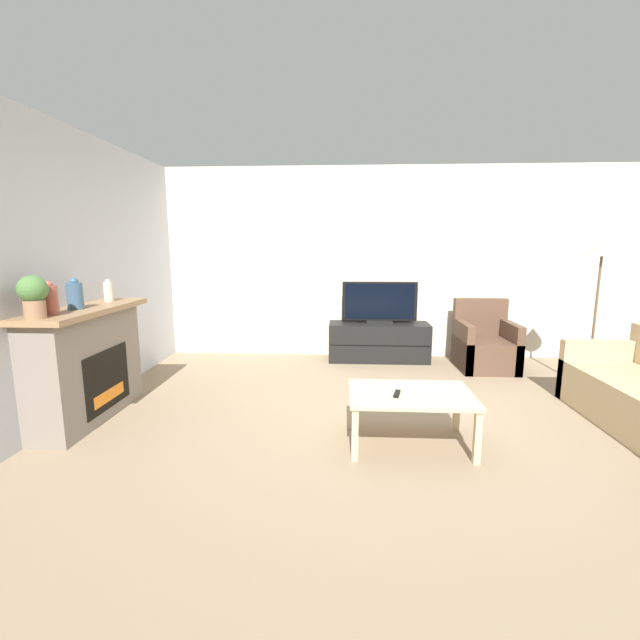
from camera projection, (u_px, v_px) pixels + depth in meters
name	position (u px, v px, depth m)	size (l,w,h in m)	color
ground_plane	(382.00, 420.00, 3.99)	(24.00, 24.00, 0.00)	#89755B
wall_back	(369.00, 263.00, 6.14)	(12.00, 0.06, 2.70)	beige
wall_left	(63.00, 273.00, 3.92)	(0.06, 12.00, 2.70)	silver
fireplace	(87.00, 363.00, 3.94)	(0.49, 1.42, 1.05)	slate
mantel_vase_left	(50.00, 299.00, 3.41)	(0.12, 0.12, 0.28)	#994C3D
mantel_vase_centre_left	(75.00, 295.00, 3.72)	(0.13, 0.13, 0.28)	#385670
mantel_vase_right	(108.00, 291.00, 4.25)	(0.09, 0.09, 0.22)	beige
potted_plant	(33.00, 294.00, 3.22)	(0.21, 0.21, 0.33)	#936B4C
tv_stand	(379.00, 342.00, 6.02)	(1.39, 0.48, 0.53)	black
tv	(380.00, 304.00, 5.93)	(1.03, 0.18, 0.58)	black
armchair	(484.00, 346.00, 5.64)	(0.70, 0.76, 0.90)	brown
coffee_table	(410.00, 399.00, 3.43)	(0.98, 0.67, 0.44)	#CCB289
remote	(397.00, 394.00, 3.37)	(0.07, 0.16, 0.02)	black
floor_lamp	(601.00, 260.00, 4.60)	(0.30, 0.30, 1.71)	black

